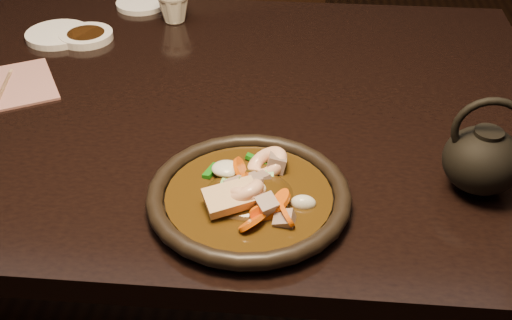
# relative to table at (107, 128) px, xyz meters

# --- Properties ---
(table) EXTENTS (1.60, 0.90, 0.75)m
(table) POSITION_rel_table_xyz_m (0.00, 0.00, 0.00)
(table) COLOR black
(table) RESTS_ON floor
(chair) EXTENTS (0.50, 0.50, 0.83)m
(chair) POSITION_rel_table_xyz_m (0.19, 0.72, -0.22)
(chair) COLOR black
(chair) RESTS_ON floor
(plate) EXTENTS (0.28, 0.28, 0.03)m
(plate) POSITION_rel_table_xyz_m (0.30, -0.29, 0.09)
(plate) COLOR black
(plate) RESTS_ON table
(stirfry) EXTENTS (0.16, 0.20, 0.06)m
(stirfry) POSITION_rel_table_xyz_m (0.30, -0.29, 0.10)
(stirfry) COLOR #332009
(stirfry) RESTS_ON plate
(soy_dish) EXTENTS (0.11, 0.11, 0.02)m
(soy_dish) POSITION_rel_table_xyz_m (-0.09, 0.21, 0.08)
(soy_dish) COLOR white
(soy_dish) RESTS_ON table
(saucer_left) EXTENTS (0.13, 0.13, 0.01)m
(saucer_left) POSITION_rel_table_xyz_m (-0.15, 0.21, 0.08)
(saucer_left) COLOR white
(saucer_left) RESTS_ON table
(saucer_right) EXTENTS (0.11, 0.11, 0.01)m
(saucer_right) POSITION_rel_table_xyz_m (-0.02, 0.39, 0.08)
(saucer_right) COLOR white
(saucer_right) RESTS_ON table
(tea_cup) EXTENTS (0.08, 0.08, 0.07)m
(tea_cup) POSITION_rel_table_xyz_m (0.07, 0.32, 0.11)
(tea_cup) COLOR white
(tea_cup) RESTS_ON table
(napkin) EXTENTS (0.23, 0.23, 0.00)m
(napkin) POSITION_rel_table_xyz_m (-0.18, 0.00, 0.08)
(napkin) COLOR #A46A65
(napkin) RESTS_ON table
(teapot) EXTENTS (0.13, 0.11, 0.15)m
(teapot) POSITION_rel_table_xyz_m (0.62, -0.22, 0.13)
(teapot) COLOR black
(teapot) RESTS_ON table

